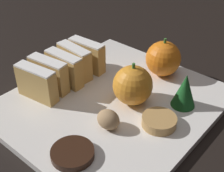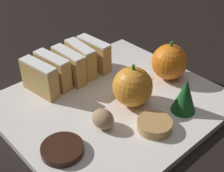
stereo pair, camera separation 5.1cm
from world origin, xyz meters
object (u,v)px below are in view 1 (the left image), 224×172
Objects in this scene: orange_far at (133,85)px; chocolate_cookie at (73,153)px; walnut at (108,119)px; orange_near at (163,59)px.

orange_far is 1.23× the size of chocolate_cookie.
walnut is (0.01, -0.07, -0.02)m from orange_far.
orange_near and orange_far have the same top height.
orange_far is at bearing -84.75° from orange_near.
walnut is at bearing 90.99° from chocolate_cookie.
orange_far is 0.08m from walnut.
orange_near is at bearing 96.74° from walnut.
chocolate_cookie is at bearing -89.01° from walnut.
walnut is (0.02, -0.18, -0.02)m from orange_near.
orange_near is 0.11m from orange_far.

